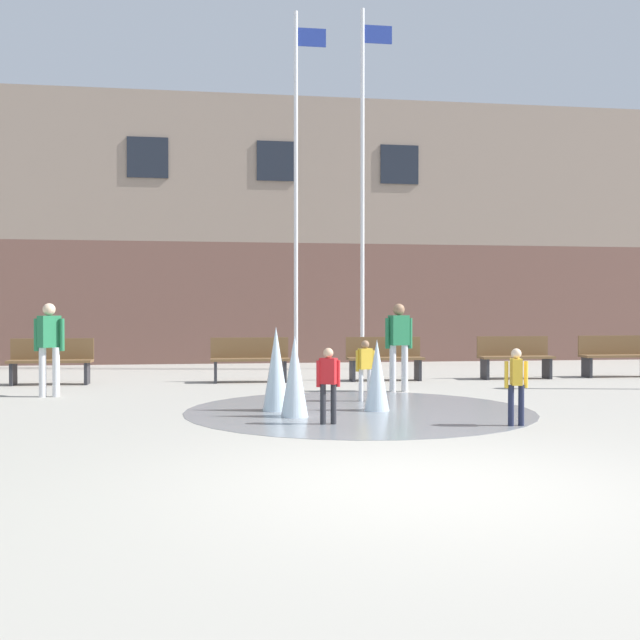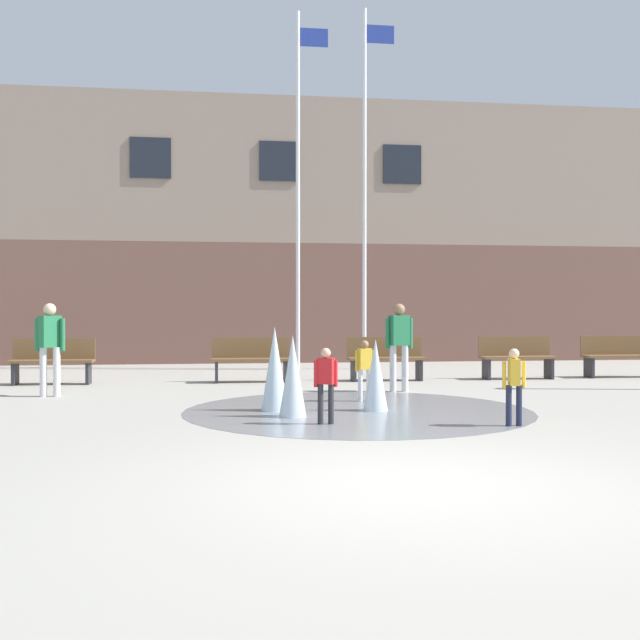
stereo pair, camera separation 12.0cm
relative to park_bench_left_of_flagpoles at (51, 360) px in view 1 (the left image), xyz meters
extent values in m
plane|color=#9E998E|center=(4.93, -9.29, -0.48)|extent=(100.00, 100.00, 0.00)
cube|color=brown|center=(4.93, 8.39, 1.20)|extent=(36.00, 6.00, 3.36)
cube|color=gray|center=(4.93, 8.39, 4.93)|extent=(36.00, 6.00, 4.10)
cube|color=#1E232D|center=(1.43, 5.37, 5.14)|extent=(1.10, 0.06, 1.10)
cube|color=#1E232D|center=(4.93, 5.37, 5.14)|extent=(1.10, 0.06, 1.10)
cube|color=#1E232D|center=(8.43, 5.37, 5.14)|extent=(1.10, 0.06, 1.10)
cylinder|color=gray|center=(5.30, -4.65, -0.48)|extent=(5.09, 5.09, 0.01)
cone|color=silver|center=(5.55, -4.71, 0.04)|extent=(0.37, 0.37, 1.05)
cone|color=silver|center=(4.09, -4.50, 0.14)|extent=(0.40, 0.40, 1.23)
cone|color=silver|center=(4.29, -5.17, 0.08)|extent=(0.38, 0.38, 1.13)
cube|color=#28282D|center=(-0.70, -0.06, -0.26)|extent=(0.06, 0.40, 0.44)
cube|color=#28282D|center=(0.70, -0.06, -0.26)|extent=(0.06, 0.40, 0.44)
cube|color=brown|center=(0.00, -0.06, -0.01)|extent=(1.60, 0.44, 0.05)
cube|color=brown|center=(0.00, 0.14, 0.22)|extent=(1.60, 0.04, 0.42)
cube|color=#28282D|center=(3.23, -0.12, -0.26)|extent=(0.06, 0.40, 0.44)
cube|color=#28282D|center=(4.63, -0.12, -0.26)|extent=(0.06, 0.40, 0.44)
cube|color=brown|center=(3.93, -0.12, -0.01)|extent=(1.60, 0.44, 0.05)
cube|color=brown|center=(3.93, 0.08, 0.22)|extent=(1.60, 0.04, 0.42)
cube|color=#28282D|center=(6.04, -0.16, -0.26)|extent=(0.06, 0.40, 0.44)
cube|color=#28282D|center=(7.44, -0.16, -0.26)|extent=(0.06, 0.40, 0.44)
cube|color=brown|center=(6.74, -0.16, -0.01)|extent=(1.60, 0.44, 0.05)
cube|color=brown|center=(6.74, 0.04, 0.22)|extent=(1.60, 0.04, 0.42)
cube|color=#28282D|center=(8.91, -0.15, -0.26)|extent=(0.06, 0.40, 0.44)
cube|color=#28282D|center=(10.31, -0.15, -0.26)|extent=(0.06, 0.40, 0.44)
cube|color=brown|center=(9.61, -0.15, -0.01)|extent=(1.60, 0.44, 0.05)
cube|color=brown|center=(9.61, 0.05, 0.22)|extent=(1.60, 0.04, 0.42)
cube|color=#28282D|center=(11.28, -0.04, -0.26)|extent=(0.06, 0.40, 0.44)
cube|color=brown|center=(11.98, -0.04, -0.01)|extent=(1.60, 0.44, 0.05)
cube|color=brown|center=(11.98, 0.16, 0.22)|extent=(1.60, 0.04, 0.42)
cylinder|color=silver|center=(0.32, -2.20, -0.06)|extent=(0.12, 0.12, 0.84)
cylinder|color=silver|center=(0.54, -2.20, -0.06)|extent=(0.12, 0.12, 0.84)
cube|color=#237547|center=(0.43, -2.20, 0.63)|extent=(0.39, 0.38, 0.54)
sphere|color=beige|center=(0.43, -2.20, 1.01)|extent=(0.21, 0.21, 0.21)
cylinder|color=#237547|center=(0.22, -2.20, 0.58)|extent=(0.08, 0.08, 0.55)
cylinder|color=#237547|center=(0.64, -2.20, 0.58)|extent=(0.08, 0.08, 0.55)
cylinder|color=#28282D|center=(4.58, -5.90, -0.22)|extent=(0.07, 0.07, 0.52)
cylinder|color=#28282D|center=(4.72, -5.90, -0.22)|extent=(0.07, 0.07, 0.52)
cube|color=red|center=(4.65, -5.90, 0.21)|extent=(0.24, 0.21, 0.33)
sphere|color=tan|center=(4.65, -5.90, 0.44)|extent=(0.13, 0.13, 0.13)
cylinder|color=red|center=(4.52, -5.90, 0.17)|extent=(0.05, 0.05, 0.34)
cylinder|color=red|center=(4.78, -5.90, 0.17)|extent=(0.05, 0.05, 0.34)
cylinder|color=silver|center=(6.39, -2.23, -0.06)|extent=(0.12, 0.12, 0.84)
cylinder|color=silver|center=(6.61, -2.23, -0.06)|extent=(0.12, 0.12, 0.84)
cube|color=#237547|center=(6.50, -2.23, 0.63)|extent=(0.38, 0.29, 0.54)
sphere|color=#997051|center=(6.50, -2.23, 1.01)|extent=(0.21, 0.21, 0.21)
cylinder|color=#237547|center=(6.29, -2.23, 0.58)|extent=(0.08, 0.08, 0.55)
cylinder|color=#237547|center=(6.71, -2.23, 0.58)|extent=(0.08, 0.08, 0.55)
cylinder|color=silver|center=(5.54, -3.58, -0.22)|extent=(0.07, 0.07, 0.52)
cylinder|color=silver|center=(5.68, -3.58, -0.22)|extent=(0.07, 0.07, 0.52)
cube|color=gold|center=(5.61, -3.58, 0.21)|extent=(0.24, 0.18, 0.33)
sphere|color=#997051|center=(5.61, -3.58, 0.44)|extent=(0.13, 0.13, 0.13)
cylinder|color=gold|center=(5.48, -3.58, 0.17)|extent=(0.05, 0.05, 0.34)
cylinder|color=gold|center=(5.74, -3.58, 0.17)|extent=(0.05, 0.05, 0.34)
cylinder|color=#1E233D|center=(6.92, -6.37, -0.22)|extent=(0.07, 0.07, 0.52)
cylinder|color=#1E233D|center=(7.06, -6.37, -0.22)|extent=(0.07, 0.07, 0.52)
cube|color=gold|center=(6.99, -6.37, 0.21)|extent=(0.16, 0.23, 0.33)
sphere|color=beige|center=(6.99, -6.37, 0.44)|extent=(0.13, 0.13, 0.13)
cylinder|color=gold|center=(6.86, -6.37, 0.17)|extent=(0.05, 0.05, 0.34)
cylinder|color=gold|center=(7.12, -6.37, 0.17)|extent=(0.05, 0.05, 0.34)
cylinder|color=silver|center=(5.20, 2.97, 3.94)|extent=(0.10, 0.10, 8.83)
cube|color=#233893|center=(5.60, 2.97, 7.73)|extent=(0.70, 0.02, 0.45)
cylinder|color=silver|center=(6.88, 2.97, 4.02)|extent=(0.10, 0.10, 8.99)
cube|color=#233893|center=(7.28, 2.97, 7.89)|extent=(0.70, 0.02, 0.45)
camera|label=1|loc=(3.19, -15.39, 0.99)|focal=42.00mm
camera|label=2|loc=(3.31, -15.40, 0.99)|focal=42.00mm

